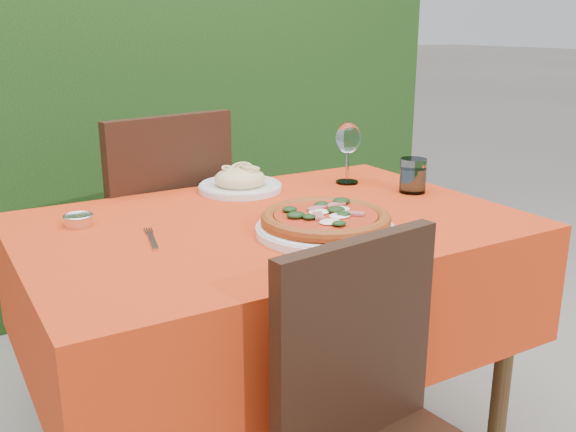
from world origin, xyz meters
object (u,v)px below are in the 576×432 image
fork (153,241)px  steel_ramekin (78,221)px  water_glass (413,177)px  chair_far (158,236)px  pasta_plate (240,182)px  wine_glass (348,141)px  pizza_plate (326,222)px

fork → steel_ramekin: (-0.12, 0.22, 0.01)m
water_glass → fork: (-0.83, -0.05, -0.04)m
fork → chair_far: bearing=82.5°
pasta_plate → wine_glass: bearing=-14.3°
chair_far → water_glass: bearing=127.9°
chair_far → pasta_plate: 0.39m
pasta_plate → steel_ramekin: size_ratio=3.72×
pasta_plate → fork: (-0.39, -0.33, -0.02)m
pizza_plate → steel_ramekin: pizza_plate is taller
fork → pasta_plate: bearing=52.2°
chair_far → fork: 0.67m
pizza_plate → steel_ramekin: bearing=143.3°
pizza_plate → pasta_plate: pasta_plate is taller
pizza_plate → steel_ramekin: (-0.50, 0.37, -0.02)m
water_glass → wine_glass: 0.24m
wine_glass → pizza_plate: bearing=-131.3°
pasta_plate → fork: 0.51m
pasta_plate → steel_ramekin: 0.52m
pizza_plate → fork: 0.41m
pasta_plate → water_glass: bearing=-32.6°
wine_glass → fork: bearing=-161.7°
wine_glass → chair_far: bearing=145.1°
chair_far → wine_glass: chair_far is taller
steel_ramekin → pasta_plate: bearing=12.3°
chair_far → water_glass: 0.86m
water_glass → fork: 0.83m
pizza_plate → water_glass: bearing=24.1°
pasta_plate → wine_glass: 0.37m
pasta_plate → water_glass: size_ratio=2.45×
fork → steel_ramekin: 0.25m
pasta_plate → water_glass: 0.52m
water_glass → wine_glass: size_ratio=0.53×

